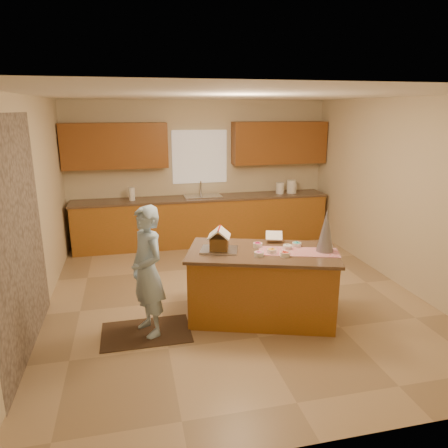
{
  "coord_description": "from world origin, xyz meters",
  "views": [
    {
      "loc": [
        -1.34,
        -5.2,
        2.53
      ],
      "look_at": [
        -0.1,
        0.2,
        1.0
      ],
      "focal_mm": 33.4,
      "sensor_mm": 36.0,
      "label": 1
    }
  ],
  "objects": [
    {
      "name": "island_base",
      "position": [
        0.18,
        -0.66,
        0.42
      ],
      "size": [
        1.9,
        1.35,
        0.84
      ],
      "primitive_type": "cube",
      "rotation": [
        0.0,
        0.0,
        -0.32
      ],
      "color": "#9D4E20",
      "rests_on": "floor"
    },
    {
      "name": "paper_towel",
      "position": [
        -1.31,
        2.45,
        1.04
      ],
      "size": [
        0.11,
        0.11,
        0.24
      ],
      "primitive_type": "cylinder",
      "color": "white",
      "rests_on": "back_counter_top"
    },
    {
      "name": "floor",
      "position": [
        0.0,
        0.0,
        0.0
      ],
      "size": [
        5.5,
        5.5,
        0.0
      ],
      "primitive_type": "plane",
      "color": "tan",
      "rests_on": "ground"
    },
    {
      "name": "stone_accent",
      "position": [
        -2.48,
        -0.8,
        1.25
      ],
      "size": [
        0.0,
        2.5,
        2.5
      ],
      "primitive_type": "plane",
      "rotation": [
        1.57,
        0.0,
        1.57
      ],
      "color": "gray",
      "rests_on": "wall_left"
    },
    {
      "name": "table_runner",
      "position": [
        0.59,
        -0.8,
        0.88
      ],
      "size": [
        1.01,
        0.62,
        0.01
      ],
      "primitive_type": "cube",
      "rotation": [
        0.0,
        0.0,
        -0.32
      ],
      "color": "#AC0C26",
      "rests_on": "island_top"
    },
    {
      "name": "wall_back",
      "position": [
        0.0,
        2.75,
        1.35
      ],
      "size": [
        5.5,
        5.5,
        0.0
      ],
      "primitive_type": "plane",
      "color": "beige",
      "rests_on": "floor"
    },
    {
      "name": "tinsel_tree",
      "position": [
        0.9,
        -0.85,
        1.14
      ],
      "size": [
        0.26,
        0.26,
        0.52
      ],
      "primitive_type": "cone",
      "rotation": [
        0.0,
        0.0,
        -0.32
      ],
      "color": "silver",
      "rests_on": "island_top"
    },
    {
      "name": "canister_c",
      "position": [
        1.83,
        2.45,
        1.02
      ],
      "size": [
        0.14,
        0.14,
        0.2
      ],
      "primitive_type": "cylinder",
      "color": "white",
      "rests_on": "back_counter_top"
    },
    {
      "name": "canister_b",
      "position": [
        1.79,
        2.45,
        1.05
      ],
      "size": [
        0.18,
        0.18,
        0.26
      ],
      "primitive_type": "cylinder",
      "color": "white",
      "rests_on": "back_counter_top"
    },
    {
      "name": "wall_left",
      "position": [
        -2.5,
        0.0,
        1.35
      ],
      "size": [
        5.5,
        5.5,
        0.0
      ],
      "primitive_type": "plane",
      "color": "beige",
      "rests_on": "floor"
    },
    {
      "name": "back_counter_base",
      "position": [
        0.0,
        2.45,
        0.44
      ],
      "size": [
        4.8,
        0.6,
        0.88
      ],
      "primitive_type": "cube",
      "color": "#9D4E20",
      "rests_on": "floor"
    },
    {
      "name": "canister_a",
      "position": [
        1.55,
        2.45,
        1.03
      ],
      "size": [
        0.16,
        0.16,
        0.22
      ],
      "primitive_type": "cylinder",
      "color": "white",
      "rests_on": "back_counter_top"
    },
    {
      "name": "rug",
      "position": [
        -1.25,
        -0.74,
        0.01
      ],
      "size": [
        1.03,
        0.67,
        0.01
      ],
      "primitive_type": "cube",
      "color": "black",
      "rests_on": "floor"
    },
    {
      "name": "cookbook",
      "position": [
        0.43,
        -0.36,
        0.96
      ],
      "size": [
        0.25,
        0.22,
        0.09
      ],
      "primitive_type": "cube",
      "rotation": [
        -1.13,
        0.0,
        -0.32
      ],
      "color": "white",
      "rests_on": "island_top"
    },
    {
      "name": "sink",
      "position": [
        0.0,
        2.45,
        0.89
      ],
      "size": [
        0.7,
        0.45,
        0.12
      ],
      "primitive_type": "cube",
      "color": "silver",
      "rests_on": "back_counter_top"
    },
    {
      "name": "island_top",
      "position": [
        0.18,
        -0.66,
        0.86
      ],
      "size": [
        1.99,
        1.45,
        0.04
      ],
      "primitive_type": "cube",
      "rotation": [
        0.0,
        0.0,
        -0.32
      ],
      "color": "brown",
      "rests_on": "island_base"
    },
    {
      "name": "candy_bowls",
      "position": [
        0.34,
        -0.72,
        0.9
      ],
      "size": [
        0.68,
        0.52,
        0.05
      ],
      "color": "orange",
      "rests_on": "island_top"
    },
    {
      "name": "faucet",
      "position": [
        0.0,
        2.63,
        1.06
      ],
      "size": [
        0.03,
        0.03,
        0.28
      ],
      "primitive_type": "cylinder",
      "color": "silver",
      "rests_on": "back_counter_top"
    },
    {
      "name": "wall_right",
      "position": [
        2.5,
        0.0,
        1.35
      ],
      "size": [
        5.5,
        5.5,
        0.0
      ],
      "primitive_type": "plane",
      "color": "beige",
      "rests_on": "floor"
    },
    {
      "name": "wall_front",
      "position": [
        0.0,
        -2.75,
        1.35
      ],
      "size": [
        5.5,
        5.5,
        0.0
      ],
      "primitive_type": "plane",
      "color": "beige",
      "rests_on": "floor"
    },
    {
      "name": "boy",
      "position": [
        -1.2,
        -0.74,
        0.77
      ],
      "size": [
        0.55,
        0.65,
        1.51
      ],
      "primitive_type": "imported",
      "rotation": [
        0.0,
        0.0,
        -1.17
      ],
      "color": "#A3C8E7",
      "rests_on": "rug"
    },
    {
      "name": "back_counter_top",
      "position": [
        0.0,
        2.45,
        0.9
      ],
      "size": [
        4.85,
        0.63,
        0.04
      ],
      "primitive_type": "cube",
      "color": "brown",
      "rests_on": "back_counter_base"
    },
    {
      "name": "ceiling",
      "position": [
        0.0,
        0.0,
        2.7
      ],
      "size": [
        5.5,
        5.5,
        0.0
      ],
      "primitive_type": "plane",
      "color": "silver",
      "rests_on": "floor"
    },
    {
      "name": "window_curtain",
      "position": [
        0.0,
        2.72,
        1.65
      ],
      "size": [
        1.05,
        0.03,
        1.0
      ],
      "primitive_type": "cube",
      "color": "white",
      "rests_on": "wall_back"
    },
    {
      "name": "upper_cabinet_right",
      "position": [
        1.55,
        2.57,
        1.9
      ],
      "size": [
        1.85,
        0.35,
        0.8
      ],
      "primitive_type": "cube",
      "color": "brown",
      "rests_on": "wall_back"
    },
    {
      "name": "gingerbread_house",
      "position": [
        -0.33,
        -0.54,
        1.0
      ],
      "size": [
        0.33,
        0.34,
        0.27
      ],
      "color": "brown",
      "rests_on": "baking_tray"
    },
    {
      "name": "baking_tray",
      "position": [
        -0.33,
        -0.54,
        0.89
      ],
      "size": [
        0.52,
        0.45,
        0.02
      ],
      "primitive_type": "cube",
      "rotation": [
        0.0,
        0.0,
        -0.32
      ],
      "color": "silver",
      "rests_on": "island_top"
    },
    {
      "name": "upper_cabinet_left",
      "position": [
        -1.55,
        2.57,
        1.9
      ],
      "size": [
        1.85,
        0.35,
        0.8
      ],
      "primitive_type": "cube",
      "color": "brown",
      "rests_on": "wall_back"
    }
  ]
}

